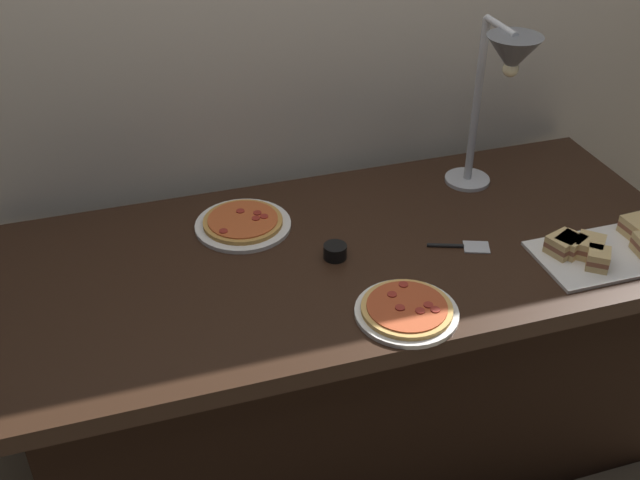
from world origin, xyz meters
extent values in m
plane|color=brown|center=(0.00, 0.00, 0.00)|extent=(8.00, 8.00, 0.00)
cube|color=beige|center=(0.00, 0.50, 1.20)|extent=(4.40, 0.04, 2.40)
cube|color=black|center=(0.00, 0.00, 0.73)|extent=(1.90, 0.84, 0.05)
cube|color=black|center=(0.00, 0.00, 0.35)|extent=(1.75, 0.74, 0.71)
cylinder|color=#B7BABF|center=(0.47, 0.25, 0.77)|extent=(0.14, 0.14, 0.01)
cylinder|color=#B7BABF|center=(0.47, 0.25, 1.03)|extent=(0.02, 0.02, 0.51)
cylinder|color=#B7BABF|center=(0.47, 0.17, 1.28)|extent=(0.02, 0.16, 0.02)
cone|color=#595B60|center=(0.47, 0.09, 1.23)|extent=(0.15, 0.15, 0.10)
sphere|color=#F9EAB2|center=(0.47, 0.09, 1.19)|extent=(0.04, 0.04, 0.04)
cylinder|color=white|center=(-0.26, 0.20, 0.77)|extent=(0.27, 0.27, 0.01)
cylinder|color=#C68E42|center=(-0.26, 0.20, 0.78)|extent=(0.23, 0.23, 0.01)
cylinder|color=#C65628|center=(-0.26, 0.20, 0.79)|extent=(0.20, 0.20, 0.00)
cylinder|color=maroon|center=(-0.21, 0.22, 0.79)|extent=(0.02, 0.02, 0.00)
cylinder|color=maroon|center=(-0.32, 0.15, 0.79)|extent=(0.02, 0.02, 0.00)
cylinder|color=maroon|center=(-0.26, 0.24, 0.79)|extent=(0.02, 0.02, 0.00)
cylinder|color=maroon|center=(-0.22, 0.19, 0.79)|extent=(0.02, 0.02, 0.00)
cylinder|color=maroon|center=(-0.20, 0.19, 0.79)|extent=(0.02, 0.02, 0.00)
cylinder|color=white|center=(0.03, -0.30, 0.77)|extent=(0.26, 0.26, 0.01)
cylinder|color=#DBA856|center=(0.03, -0.30, 0.78)|extent=(0.22, 0.22, 0.01)
cylinder|color=#B74723|center=(0.03, -0.30, 0.79)|extent=(0.20, 0.20, 0.00)
cylinder|color=maroon|center=(0.06, -0.33, 0.79)|extent=(0.02, 0.02, 0.00)
cylinder|color=maroon|center=(0.09, -0.34, 0.79)|extent=(0.02, 0.02, 0.00)
cylinder|color=maroon|center=(0.08, -0.32, 0.79)|extent=(0.02, 0.02, 0.00)
cylinder|color=maroon|center=(0.06, -0.22, 0.79)|extent=(0.02, 0.02, 0.00)
cylinder|color=maroon|center=(0.02, -0.25, 0.79)|extent=(0.02, 0.02, 0.00)
cylinder|color=maroon|center=(0.01, -0.31, 0.79)|extent=(0.02, 0.02, 0.00)
cube|color=white|center=(0.65, -0.23, 0.77)|extent=(0.38, 0.23, 0.01)
cube|color=tan|center=(0.53, -0.20, 0.78)|extent=(0.10, 0.09, 0.02)
cube|color=brown|center=(0.53, -0.20, 0.80)|extent=(0.10, 0.09, 0.01)
cube|color=tan|center=(0.53, -0.20, 0.81)|extent=(0.10, 0.09, 0.02)
cube|color=tan|center=(0.58, -0.28, 0.78)|extent=(0.08, 0.09, 0.02)
cube|color=brown|center=(0.58, -0.28, 0.80)|extent=(0.08, 0.09, 0.01)
cube|color=tan|center=(0.58, -0.28, 0.81)|extent=(0.08, 0.09, 0.02)
cube|color=tan|center=(0.77, -0.19, 0.78)|extent=(0.08, 0.09, 0.02)
cube|color=brown|center=(0.77, -0.19, 0.80)|extent=(0.08, 0.09, 0.01)
cube|color=tan|center=(0.77, -0.19, 0.81)|extent=(0.08, 0.09, 0.02)
cube|color=tan|center=(0.55, -0.20, 0.78)|extent=(0.09, 0.09, 0.02)
cube|color=brown|center=(0.55, -0.20, 0.80)|extent=(0.09, 0.09, 0.01)
cube|color=tan|center=(0.55, -0.20, 0.81)|extent=(0.09, 0.09, 0.02)
cube|color=tan|center=(0.59, -0.23, 0.78)|extent=(0.11, 0.11, 0.02)
cube|color=brown|center=(0.59, -0.23, 0.80)|extent=(0.11, 0.11, 0.01)
cube|color=tan|center=(0.59, -0.23, 0.81)|extent=(0.11, 0.11, 0.02)
cylinder|color=black|center=(-0.06, -0.02, 0.78)|extent=(0.06, 0.06, 0.04)
cylinder|color=maroon|center=(-0.06, -0.02, 0.80)|extent=(0.05, 0.05, 0.01)
cube|color=#B7BABF|center=(0.33, -0.09, 0.76)|extent=(0.09, 0.08, 0.00)
cylinder|color=black|center=(0.25, -0.06, 0.76)|extent=(0.10, 0.05, 0.01)
camera|label=1|loc=(-0.60, -1.62, 1.96)|focal=43.00mm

